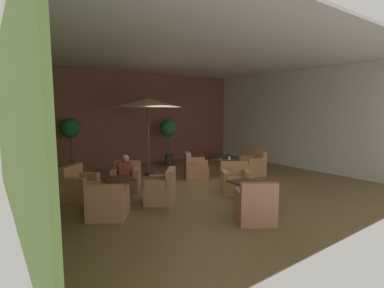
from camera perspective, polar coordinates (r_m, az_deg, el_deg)
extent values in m
cube|color=brown|center=(9.05, 1.67, -8.26)|extent=(9.87, 8.93, 0.02)
cube|color=brown|center=(12.55, -10.70, 4.88)|extent=(9.87, 0.08, 3.89)
cube|color=#719948|center=(6.97, -32.27, 2.45)|extent=(0.08, 8.93, 3.89)
cube|color=silver|center=(12.35, 20.13, 4.55)|extent=(0.08, 8.93, 3.89)
cube|color=silver|center=(8.88, 1.76, 17.02)|extent=(9.87, 8.93, 0.06)
cylinder|color=black|center=(10.26, 6.62, -6.36)|extent=(0.36, 0.36, 0.02)
cylinder|color=black|center=(10.20, 6.64, -4.85)|extent=(0.07, 0.07, 0.58)
cube|color=#443217|center=(10.15, 6.66, -3.16)|extent=(0.74, 0.74, 0.03)
cube|color=tan|center=(10.68, 11.73, -4.79)|extent=(0.94, 0.97, 0.45)
cube|color=tan|center=(10.74, 13.11, -2.44)|extent=(0.40, 0.79, 0.41)
cube|color=tan|center=(10.32, 12.45, -3.36)|extent=(0.59, 0.31, 0.21)
cube|color=tan|center=(10.88, 10.75, -2.80)|extent=(0.59, 0.31, 0.21)
cube|color=#BA7856|center=(10.03, 0.85, -5.39)|extent=(1.04, 1.03, 0.45)
cube|color=#BA7856|center=(9.91, -0.87, -2.96)|extent=(0.51, 0.74, 0.42)
cube|color=#BA7856|center=(10.27, 0.85, -3.22)|extent=(0.59, 0.41, 0.21)
cube|color=#BA7856|center=(9.67, 1.34, -3.85)|extent=(0.59, 0.41, 0.21)
cylinder|color=black|center=(7.77, -14.16, -10.89)|extent=(0.35, 0.35, 0.02)
cylinder|color=black|center=(7.69, -14.23, -8.93)|extent=(0.07, 0.07, 0.58)
cube|color=#402C1C|center=(7.61, -14.29, -6.71)|extent=(0.78, 0.78, 0.03)
cube|color=tan|center=(7.45, -6.30, -9.88)|extent=(1.00, 1.00, 0.42)
cube|color=tan|center=(7.29, -4.19, -6.65)|extent=(0.57, 0.64, 0.46)
cube|color=tan|center=(7.11, -7.06, -8.02)|extent=(0.52, 0.47, 0.22)
cube|color=tan|center=(7.64, -6.25, -6.95)|extent=(0.52, 0.47, 0.22)
cube|color=tan|center=(8.71, -12.84, -7.48)|extent=(1.05, 1.04, 0.44)
cube|color=tan|center=(8.90, -12.60, -4.46)|extent=(0.74, 0.56, 0.38)
cube|color=tan|center=(8.55, -10.90, -5.41)|extent=(0.44, 0.57, 0.23)
cube|color=tan|center=(8.66, -14.97, -5.37)|extent=(0.44, 0.57, 0.23)
cube|color=tan|center=(8.22, -20.94, -8.58)|extent=(1.06, 1.06, 0.45)
cube|color=tan|center=(8.27, -22.67, -5.38)|extent=(0.70, 0.65, 0.44)
cube|color=tan|center=(8.38, -19.62, -5.94)|extent=(0.48, 0.51, 0.19)
cube|color=tan|center=(7.86, -22.08, -6.89)|extent=(0.48, 0.51, 0.19)
cube|color=tan|center=(6.72, -16.14, -11.91)|extent=(1.07, 1.05, 0.44)
cube|color=tan|center=(6.33, -16.89, -9.28)|extent=(0.76, 0.58, 0.36)
cube|color=tan|center=(6.75, -18.86, -9.06)|extent=(0.44, 0.56, 0.20)
cube|color=tan|center=(6.59, -13.36, -9.25)|extent=(0.44, 0.56, 0.20)
cylinder|color=black|center=(7.38, 10.16, -11.74)|extent=(0.43, 0.43, 0.02)
cylinder|color=black|center=(7.29, 10.21, -9.68)|extent=(0.07, 0.07, 0.58)
cube|color=#493020|center=(7.21, 10.26, -7.35)|extent=(0.67, 0.67, 0.03)
cube|color=#AF7F51|center=(8.27, 8.62, -8.10)|extent=(1.04, 1.02, 0.45)
cube|color=#AF7F51|center=(8.44, 8.31, -4.84)|extent=(0.74, 0.56, 0.40)
cube|color=#AF7F51|center=(8.23, 10.92, -5.89)|extent=(0.42, 0.54, 0.20)
cube|color=#AF7F51|center=(8.10, 6.48, -6.01)|extent=(0.42, 0.54, 0.20)
cube|color=#B4775E|center=(6.37, 12.28, -12.82)|extent=(1.02, 1.02, 0.45)
cube|color=#B4775E|center=(5.97, 13.10, -9.61)|extent=(0.71, 0.54, 0.46)
cube|color=#B4775E|center=(6.24, 9.54, -10.02)|extent=(0.43, 0.55, 0.21)
cube|color=#B4775E|center=(6.39, 14.91, -9.75)|extent=(0.43, 0.55, 0.21)
cylinder|color=#2D2D2D|center=(10.57, -8.47, -5.85)|extent=(0.32, 0.32, 0.08)
cylinder|color=brown|center=(10.36, -8.59, 1.16)|extent=(0.06, 0.06, 2.67)
cone|color=#D3B389|center=(10.31, -8.72, 8.00)|extent=(2.51, 2.51, 0.31)
cylinder|color=#393632|center=(12.33, -4.54, -3.13)|extent=(0.35, 0.35, 0.43)
cylinder|color=brown|center=(12.24, -4.56, -0.23)|extent=(0.06, 0.06, 0.82)
sphere|color=#2A6B2F|center=(12.17, -4.60, 3.18)|extent=(0.75, 0.75, 0.75)
cylinder|color=#A06148|center=(11.17, -22.49, -4.86)|extent=(0.35, 0.35, 0.36)
cylinder|color=brown|center=(11.06, -22.65, -1.29)|extent=(0.06, 0.06, 1.04)
sphere|color=#1C6A26|center=(10.98, -22.85, 2.92)|extent=(0.69, 0.69, 0.69)
cube|color=#AF4B43|center=(8.62, -12.92, -4.71)|extent=(0.42, 0.40, 0.42)
sphere|color=tan|center=(8.56, -12.97, -2.75)|extent=(0.20, 0.20, 0.20)
cylinder|color=silver|center=(10.13, 7.36, -2.77)|extent=(0.08, 0.08, 0.11)
cube|color=#9EA0A5|center=(10.16, 6.26, -3.01)|extent=(0.33, 0.25, 0.01)
cube|color=black|center=(10.06, 6.63, -2.54)|extent=(0.31, 0.04, 0.19)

